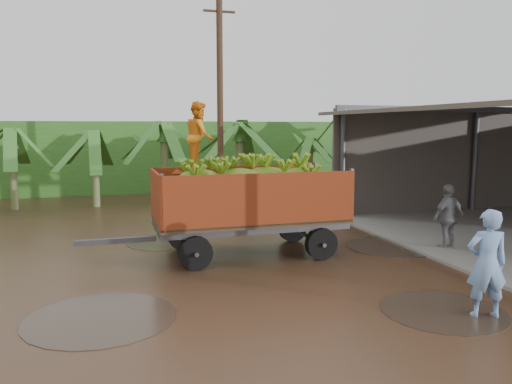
{
  "coord_description": "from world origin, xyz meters",
  "views": [
    {
      "loc": [
        -2.73,
        -10.74,
        3.36
      ],
      "look_at": [
        1.0,
        2.16,
        1.59
      ],
      "focal_mm": 35.0,
      "sensor_mm": 36.0,
      "label": 1
    }
  ],
  "objects_px": {
    "man_blue": "(487,263)",
    "man_grey": "(448,217)",
    "banana_trailer": "(248,199)",
    "utility_pole": "(220,105)"
  },
  "relations": [
    {
      "from": "banana_trailer",
      "to": "man_grey",
      "type": "relative_size",
      "value": 3.73
    },
    {
      "from": "man_blue",
      "to": "utility_pole",
      "type": "xyz_separation_m",
      "value": [
        -2.24,
        11.75,
        3.18
      ]
    },
    {
      "from": "man_blue",
      "to": "utility_pole",
      "type": "distance_m",
      "value": 12.38
    },
    {
      "from": "man_blue",
      "to": "man_grey",
      "type": "bearing_deg",
      "value": -102.57
    },
    {
      "from": "banana_trailer",
      "to": "man_blue",
      "type": "relative_size",
      "value": 3.49
    },
    {
      "from": "banana_trailer",
      "to": "man_blue",
      "type": "height_order",
      "value": "banana_trailer"
    },
    {
      "from": "man_blue",
      "to": "man_grey",
      "type": "distance_m",
      "value": 4.98
    },
    {
      "from": "banana_trailer",
      "to": "man_blue",
      "type": "bearing_deg",
      "value": -62.4
    },
    {
      "from": "man_grey",
      "to": "utility_pole",
      "type": "relative_size",
      "value": 0.22
    },
    {
      "from": "man_blue",
      "to": "man_grey",
      "type": "xyz_separation_m",
      "value": [
        2.48,
        4.32,
        -0.06
      ]
    }
  ]
}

